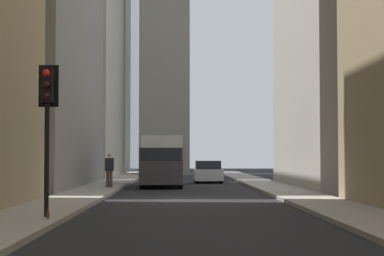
# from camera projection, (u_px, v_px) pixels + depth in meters

# --- Properties ---
(ground_plane) EXTENTS (135.00, 135.00, 0.00)m
(ground_plane) POSITION_uv_depth(u_px,v_px,m) (191.00, 199.00, 25.99)
(ground_plane) COLOR black
(sidewalk_right) EXTENTS (90.00, 2.20, 0.14)m
(sidewalk_right) POSITION_uv_depth(u_px,v_px,m) (76.00, 198.00, 25.91)
(sidewalk_right) COLOR gray
(sidewalk_right) RESTS_ON ground_plane
(sidewalk_left) EXTENTS (90.00, 2.20, 0.14)m
(sidewalk_left) POSITION_uv_depth(u_px,v_px,m) (304.00, 197.00, 26.07)
(sidewalk_left) COLOR gray
(sidewalk_left) RESTS_ON ground_plane
(building_right_far) EXTENTS (17.38, 10.50, 27.73)m
(building_right_far) POSITION_uv_depth(u_px,v_px,m) (58.00, 10.00, 54.89)
(building_right_far) COLOR beige
(building_right_far) RESTS_ON ground_plane
(delivery_truck) EXTENTS (6.46, 2.25, 2.84)m
(delivery_truck) POSITION_uv_depth(u_px,v_px,m) (162.00, 161.00, 36.81)
(delivery_truck) COLOR silver
(delivery_truck) RESTS_ON ground_plane
(sedan_silver) EXTENTS (4.30, 1.78, 1.42)m
(sedan_silver) POSITION_uv_depth(u_px,v_px,m) (208.00, 172.00, 42.67)
(sedan_silver) COLOR #B7BABF
(sedan_silver) RESTS_ON ground_plane
(traffic_light_foreground) EXTENTS (0.43, 0.52, 3.95)m
(traffic_light_foreground) POSITION_uv_depth(u_px,v_px,m) (47.00, 104.00, 17.04)
(traffic_light_foreground) COLOR black
(traffic_light_foreground) RESTS_ON sidewalk_right
(pedestrian) EXTENTS (0.26, 0.44, 1.74)m
(pedestrian) POSITION_uv_depth(u_px,v_px,m) (109.00, 169.00, 33.23)
(pedestrian) COLOR #473D33
(pedestrian) RESTS_ON sidewalk_right
(discarded_bottle) EXTENTS (0.07, 0.07, 0.27)m
(discarded_bottle) POSITION_uv_depth(u_px,v_px,m) (48.00, 214.00, 16.41)
(discarded_bottle) COLOR brown
(discarded_bottle) RESTS_ON sidewalk_right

